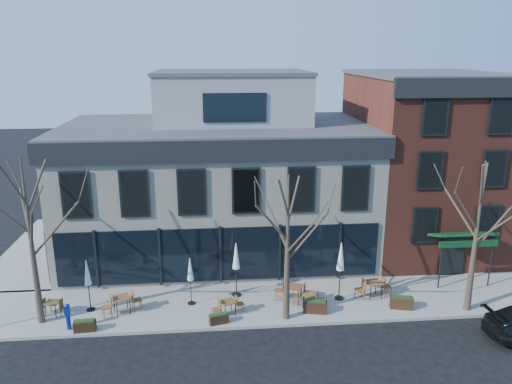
{
  "coord_description": "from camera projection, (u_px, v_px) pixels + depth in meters",
  "views": [
    {
      "loc": [
        -0.39,
        -24.89,
        12.45
      ],
      "look_at": [
        2.11,
        2.0,
        4.74
      ],
      "focal_mm": 35.0,
      "sensor_mm": 36.0,
      "label": 1
    }
  ],
  "objects": [
    {
      "name": "cafe_set_1",
      "position": [
        122.0,
        303.0,
        24.09
      ],
      "size": [
        1.98,
        1.2,
        1.02
      ],
      "color": "brown",
      "rests_on": "sidewalk_front"
    },
    {
      "name": "ground",
      "position": [
        221.0,
        286.0,
        27.29
      ],
      "size": [
        120.0,
        120.0,
        0.0
      ],
      "primitive_type": "plane",
      "color": "black",
      "rests_on": "ground"
    },
    {
      "name": "cafe_set_0",
      "position": [
        53.0,
        307.0,
        23.91
      ],
      "size": [
        1.65,
        0.76,
        0.85
      ],
      "color": "brown",
      "rests_on": "sidewalk_front"
    },
    {
      "name": "cafe_set_4",
      "position": [
        309.0,
        298.0,
        24.76
      ],
      "size": [
        1.65,
        0.85,
        0.85
      ],
      "color": "brown",
      "rests_on": "sidewalk_front"
    },
    {
      "name": "cafe_set_3",
      "position": [
        294.0,
        292.0,
        25.15
      ],
      "size": [
        2.02,
        1.27,
        1.05
      ],
      "color": "brown",
      "rests_on": "sidewalk_front"
    },
    {
      "name": "tree_right",
      "position": [
        476.0,
        236.0,
        23.51
      ],
      "size": [
        3.72,
        3.77,
        7.48
      ],
      "color": "#382B21",
      "rests_on": "sidewalk_front"
    },
    {
      "name": "red_brick_building",
      "position": [
        422.0,
        161.0,
        31.66
      ],
      "size": [
        8.2,
        11.78,
        11.18
      ],
      "color": "brown",
      "rests_on": "ground"
    },
    {
      "name": "planter_3",
      "position": [
        402.0,
        302.0,
        24.59
      ],
      "size": [
        1.18,
        0.7,
        0.62
      ],
      "color": "#322010",
      "rests_on": "sidewalk_front"
    },
    {
      "name": "planter_2",
      "position": [
        315.0,
        306.0,
        24.2
      ],
      "size": [
        1.22,
        0.7,
        0.64
      ],
      "color": "black",
      "rests_on": "sidewalk_front"
    },
    {
      "name": "planter_0",
      "position": [
        85.0,
        326.0,
        22.59
      ],
      "size": [
        0.99,
        0.45,
        0.54
      ],
      "color": "black",
      "rests_on": "sidewalk_front"
    },
    {
      "name": "planter_1",
      "position": [
        219.0,
        319.0,
        23.23
      ],
      "size": [
        0.94,
        0.55,
        0.49
      ],
      "color": "#311D10",
      "rests_on": "sidewalk_front"
    },
    {
      "name": "corner_building",
      "position": [
        219.0,
        180.0,
        30.85
      ],
      "size": [
        18.39,
        10.39,
        11.1
      ],
      "color": "silver",
      "rests_on": "ground"
    },
    {
      "name": "tree_corner",
      "position": [
        31.0,
        240.0,
        22.3
      ],
      "size": [
        3.93,
        3.98,
        7.92
      ],
      "color": "#382B21",
      "rests_on": "sidewalk_front"
    },
    {
      "name": "sidewalk_side",
      "position": [
        43.0,
        250.0,
        32.01
      ],
      "size": [
        4.5,
        12.0,
        0.15
      ],
      "primitive_type": "cube",
      "color": "gray",
      "rests_on": "ground"
    },
    {
      "name": "umbrella_1",
      "position": [
        190.0,
        272.0,
        24.63
      ],
      "size": [
        0.4,
        0.4,
        2.48
      ],
      "color": "black",
      "rests_on": "sidewalk_front"
    },
    {
      "name": "umbrella_0",
      "position": [
        87.0,
        275.0,
        23.98
      ],
      "size": [
        0.42,
        0.42,
        2.63
      ],
      "color": "black",
      "rests_on": "sidewalk_front"
    },
    {
      "name": "call_box",
      "position": [
        68.0,
        315.0,
        22.63
      ],
      "size": [
        0.26,
        0.26,
        1.31
      ],
      "color": "#0B2492",
      "rests_on": "sidewalk_front"
    },
    {
      "name": "sidewalk_front",
      "position": [
        286.0,
        301.0,
        25.49
      ],
      "size": [
        33.5,
        4.7,
        0.15
      ],
      "primitive_type": "cube",
      "color": "gray",
      "rests_on": "ground"
    },
    {
      "name": "cafe_set_2",
      "position": [
        228.0,
        306.0,
        23.95
      ],
      "size": [
        1.69,
        0.95,
        0.87
      ],
      "color": "brown",
      "rests_on": "sidewalk_front"
    },
    {
      "name": "tree_mid",
      "position": [
        288.0,
        247.0,
        22.77
      ],
      "size": [
        3.5,
        3.55,
        7.04
      ],
      "color": "#382B21",
      "rests_on": "sidewalk_front"
    },
    {
      "name": "umbrella_2",
      "position": [
        236.0,
        259.0,
        25.38
      ],
      "size": [
        0.47,
        0.47,
        2.92
      ],
      "color": "black",
      "rests_on": "sidewalk_front"
    },
    {
      "name": "cafe_set_5",
      "position": [
        373.0,
        288.0,
        25.62
      ],
      "size": [
        2.05,
        0.92,
        1.05
      ],
      "color": "brown",
      "rests_on": "sidewalk_front"
    },
    {
      "name": "umbrella_3",
      "position": [
        341.0,
        259.0,
        25.02
      ],
      "size": [
        0.49,
        0.49,
        3.08
      ],
      "color": "black",
      "rests_on": "sidewalk_front"
    }
  ]
}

